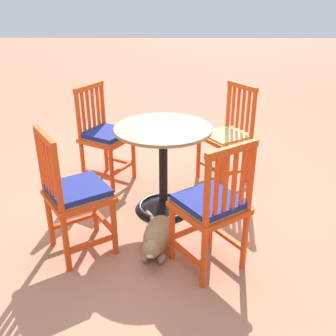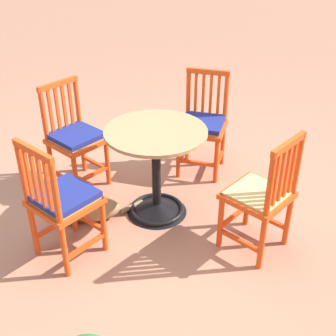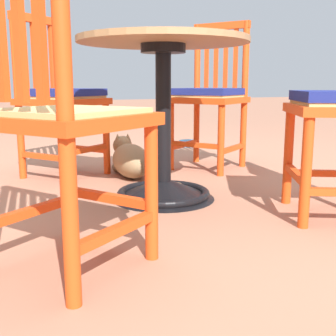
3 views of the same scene
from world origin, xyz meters
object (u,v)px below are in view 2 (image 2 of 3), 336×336
at_px(cafe_table, 156,182).
at_px(orange_chair_at_corner, 62,201).
at_px(tabby_cat, 87,209).
at_px(orange_chair_tucked_in, 75,138).
at_px(orange_chair_by_planter, 261,197).
at_px(orange_chair_facing_out, 203,125).

relative_size(cafe_table, orange_chair_at_corner, 0.83).
bearing_deg(tabby_cat, orange_chair_at_corner, 64.94).
xyz_separation_m(cafe_table, tabby_cat, (0.55, -0.04, -0.19)).
distance_m(orange_chair_tucked_in, orange_chair_by_planter, 1.64).
relative_size(orange_chair_at_corner, tabby_cat, 1.23).
bearing_deg(orange_chair_facing_out, cafe_table, 44.79).
relative_size(orange_chair_by_planter, tabby_cat, 1.23).
bearing_deg(orange_chair_at_corner, cafe_table, -156.08).
distance_m(cafe_table, orange_chair_at_corner, 0.80).
distance_m(orange_chair_facing_out, orange_chair_at_corner, 1.54).
distance_m(cafe_table, tabby_cat, 0.58).
relative_size(cafe_table, tabby_cat, 1.02).
bearing_deg(orange_chair_at_corner, orange_chair_facing_out, -145.67).
distance_m(orange_chair_at_corner, tabby_cat, 0.53).
height_order(cafe_table, orange_chair_facing_out, orange_chair_facing_out).
distance_m(orange_chair_by_planter, tabby_cat, 1.35).
xyz_separation_m(orange_chair_facing_out, orange_chair_at_corner, (1.27, 0.87, 0.00)).
bearing_deg(orange_chair_tucked_in, cafe_table, 134.09).
distance_m(cafe_table, orange_chair_by_planter, 0.85).
height_order(orange_chair_at_corner, tabby_cat, orange_chair_at_corner).
height_order(orange_chair_facing_out, orange_chair_at_corner, same).
xyz_separation_m(orange_chair_tucked_in, orange_chair_by_planter, (-1.15, 1.17, -0.01)).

